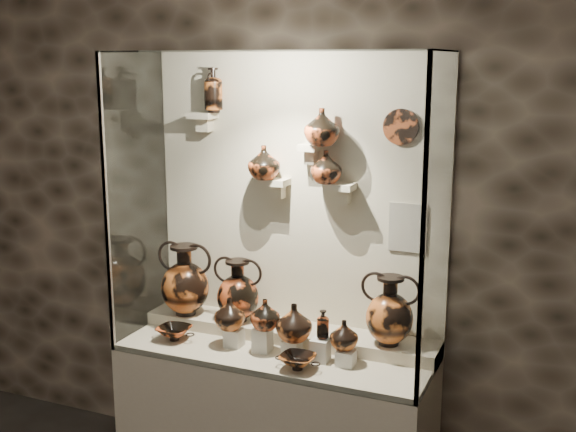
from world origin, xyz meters
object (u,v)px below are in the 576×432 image
Objects in this scene: jug_c at (294,322)px; jug_e at (344,335)px; kylix_right at (298,361)px; amphora_left at (185,280)px; jug_b at (265,314)px; ovoid_vase_a at (264,162)px; lekythos_small at (323,323)px; amphora_right at (390,310)px; ovoid_vase_c at (326,167)px; jug_a at (230,314)px; kylix_left at (175,332)px; ovoid_vase_b at (322,127)px; lekythos_tall at (213,87)px; amphora_mid at (238,290)px.

jug_c is 1.30× the size of jug_e.
amphora_left is at bearing 144.35° from kylix_right.
ovoid_vase_a is (-0.12, 0.26, 0.77)m from jug_b.
jug_e is 0.12m from lekythos_small.
amphora_right is 0.82m from ovoid_vase_c.
jug_a is 0.64m from jug_e.
amphora_right is at bearing 44.40° from jug_e.
jug_b is 0.56m from kylix_left.
ovoid_vase_b reaches higher than lekythos_small.
ovoid_vase_c is (0.68, -0.03, -0.40)m from lekythos_tall.
lekythos_small is (-0.30, -0.18, -0.05)m from amphora_right.
jug_c is (0.37, 0.01, 0.00)m from jug_a.
amphora_left is at bearing -165.31° from ovoid_vase_a.
amphora_right is 0.28m from jug_e.
lekythos_tall is at bearing -167.18° from amphora_right.
kylix_left is 1.03× the size of kylix_right.
jug_c is 0.84× the size of kylix_left.
jug_e is 0.27m from kylix_right.
jug_c is 1.08× the size of ovoid_vase_a.
lekythos_tall is at bearing 138.37° from jug_a.
jug_a is 1.25m from lekythos_tall.
kylix_left is 0.78m from kylix_right.
amphora_right is at bearing 26.33° from kylix_right.
jug_a is (0.05, -0.21, -0.06)m from amphora_mid.
jug_e is 0.98m from kylix_left.
ovoid_vase_c reaches higher than lekythos_small.
jug_c is 0.88m from ovoid_vase_a.
amphora_right is 1.20m from kylix_left.
jug_a is 0.84m from ovoid_vase_a.
lekythos_tall reaches higher than jug_b.
kylix_right is 1.01m from ovoid_vase_c.
kylix_right is 0.83× the size of lekythos_tall.
ovoid_vase_c reaches higher than amphora_left.
ovoid_vase_a is (0.32, -0.03, -0.40)m from lekythos_tall.
kylix_right is (0.78, -0.09, -0.00)m from kylix_left.
jug_a is (-0.83, -0.20, -0.07)m from amphora_right.
lekythos_small is 0.62× the size of lekythos_tall.
jug_b reaches higher than jug_c.
ovoid_vase_c is (-0.01, 0.40, 0.93)m from kylix_right.
lekythos_tall reaches higher than kylix_right.
ovoid_vase_a is at bearing 3.90° from amphora_mid.
jug_e is at bearing -20.23° from kylix_left.
amphora_left is 1.11m from lekythos_tall.
jug_b reaches higher than kylix_left.
ovoid_vase_a is 0.95× the size of ovoid_vase_b.
jug_a is at bearing -19.42° from amphora_left.
kylix_left is at bearing 167.83° from lekythos_small.
jug_b is at bearing 167.04° from lekythos_small.
jug_b is 0.32m from kylix_right.
kylix_left is 0.85× the size of lekythos_tall.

